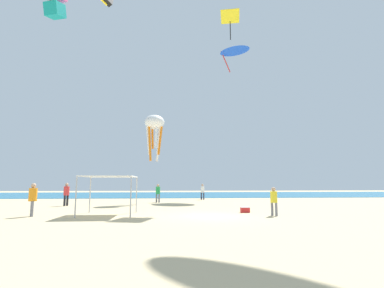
{
  "coord_description": "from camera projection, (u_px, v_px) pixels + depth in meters",
  "views": [
    {
      "loc": [
        -2.42,
        -16.74,
        1.88
      ],
      "look_at": [
        -0.47,
        7.9,
        5.24
      ],
      "focal_mm": 26.98,
      "sensor_mm": 36.0,
      "label": 1
    }
  ],
  "objects": [
    {
      "name": "ground",
      "position": [
        211.0,
        217.0,
        16.47
      ],
      "size": [
        110.0,
        110.0,
        0.1
      ],
      "primitive_type": "cube",
      "color": "#D1BA8C"
    },
    {
      "name": "ocean_strip",
      "position": [
        184.0,
        194.0,
        47.65
      ],
      "size": [
        110.0,
        23.66,
        0.03
      ],
      "primitive_type": "cube",
      "color": "#1E6B93",
      "rests_on": "ground"
    },
    {
      "name": "canopy_tent",
      "position": [
        110.0,
        178.0,
        17.36
      ],
      "size": [
        3.03,
        2.92,
        2.31
      ],
      "color": "#B2B2B7",
      "rests_on": "ground"
    },
    {
      "name": "person_near_tent",
      "position": [
        158.0,
        192.0,
        28.25
      ],
      "size": [
        0.43,
        0.43,
        1.79
      ],
      "rotation": [
        0.0,
        0.0,
        5.67
      ],
      "color": "slate",
      "rests_on": "ground"
    },
    {
      "name": "person_leftmost",
      "position": [
        203.0,
        190.0,
        33.06
      ],
      "size": [
        0.43,
        0.43,
        1.79
      ],
      "rotation": [
        0.0,
        0.0,
        5.59
      ],
      "color": "#33384C",
      "rests_on": "ground"
    },
    {
      "name": "person_central",
      "position": [
        33.0,
        197.0,
        16.52
      ],
      "size": [
        0.45,
        0.47,
        1.88
      ],
      "rotation": [
        0.0,
        0.0,
        5.15
      ],
      "color": "slate",
      "rests_on": "ground"
    },
    {
      "name": "person_rightmost",
      "position": [
        66.0,
        192.0,
        24.07
      ],
      "size": [
        0.45,
        0.48,
        1.89
      ],
      "rotation": [
        0.0,
        0.0,
        1.21
      ],
      "color": "black",
      "rests_on": "ground"
    },
    {
      "name": "person_far_shore",
      "position": [
        274.0,
        199.0,
        16.82
      ],
      "size": [
        0.39,
        0.4,
        1.65
      ],
      "rotation": [
        0.0,
        0.0,
        2.13
      ],
      "color": "slate",
      "rests_on": "ground"
    },
    {
      "name": "cooler_box",
      "position": [
        245.0,
        210.0,
        18.56
      ],
      "size": [
        0.57,
        0.37,
        0.35
      ],
      "color": "red",
      "rests_on": "ground"
    },
    {
      "name": "kite_octopus_white",
      "position": [
        154.0,
        125.0,
        28.53
      ],
      "size": [
        2.49,
        2.49,
        4.62
      ],
      "rotation": [
        0.0,
        0.0,
        5.05
      ],
      "color": "white"
    },
    {
      "name": "kite_delta_blue",
      "position": [
        234.0,
        49.0,
        40.36
      ],
      "size": [
        5.78,
        5.76,
        3.44
      ],
      "rotation": [
        0.0,
        0.0,
        5.3
      ],
      "color": "blue"
    },
    {
      "name": "kite_box_pink",
      "position": [
        56.0,
        2.0,
        25.7
      ],
      "size": [
        1.72,
        1.88,
        3.06
      ],
      "rotation": [
        0.0,
        0.0,
        5.98
      ],
      "color": "pink"
    },
    {
      "name": "kite_diamond_yellow",
      "position": [
        230.0,
        18.0,
        28.35
      ],
      "size": [
        2.15,
        2.11,
        2.68
      ],
      "rotation": [
        0.0,
        0.0,
        6.06
      ],
      "color": "yellow"
    }
  ]
}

